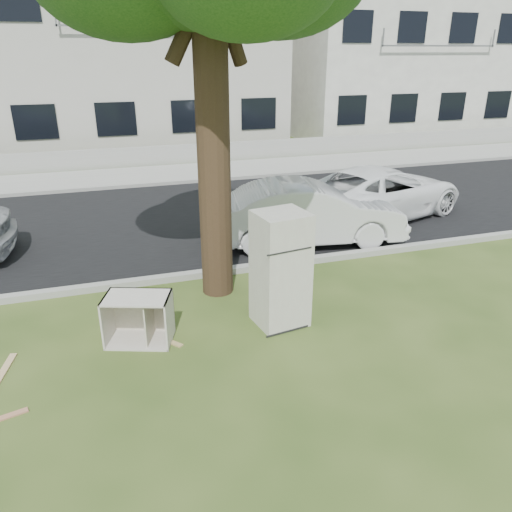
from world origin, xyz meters
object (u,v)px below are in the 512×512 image
object	(u,v)px
cabinet	(139,319)
car_right	(381,192)
fridge	(281,269)
car_center	(308,213)

from	to	relation	value
cabinet	car_right	world-z (taller)	car_right
cabinet	fridge	bearing A→B (deg)	16.73
car_center	car_right	bearing A→B (deg)	-55.62
fridge	car_right	xyz separation A→B (m)	(4.26, 4.27, -0.25)
cabinet	car_center	distance (m)	4.95
cabinet	car_center	xyz separation A→B (m)	(3.93, 2.99, 0.32)
fridge	cabinet	bearing A→B (deg)	168.59
fridge	car_center	distance (m)	3.58
fridge	cabinet	size ratio (longest dim) A/B	1.93
car_center	car_right	distance (m)	2.75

